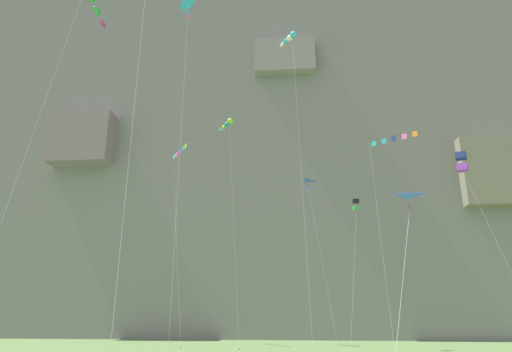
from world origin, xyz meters
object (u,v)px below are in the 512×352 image
kite_banner_high_center (393,148)px  kite_windsock_low_left (290,39)px  kite_windsock_high_left (227,125)px  kite_box_upper_mid (462,162)px  kite_delta_far_left (306,191)px  kite_box_mid_right (356,205)px  kite_banner_near_cliff (179,156)px  kite_delta_low_center (408,215)px  kite_diamond_mid_left (188,7)px

kite_banner_high_center → kite_windsock_low_left: bearing=-173.6°
kite_windsock_high_left → kite_box_upper_mid: size_ratio=1.54×
kite_windsock_low_left → kite_delta_far_left: (1.27, 5.99, -13.99)m
kite_box_mid_right → kite_box_upper_mid: (8.55, -6.83, 2.18)m
kite_banner_near_cliff → kite_delta_low_center: 38.27m
kite_delta_far_left → kite_box_upper_mid: kite_box_upper_mid is taller
kite_diamond_mid_left → kite_banner_near_cliff: bearing=105.7°
kite_diamond_mid_left → kite_delta_low_center: (13.89, -13.51, -22.46)m
kite_windsock_high_left → kite_delta_low_center: kite_windsock_high_left is taller
kite_banner_high_center → kite_windsock_high_left: size_ratio=0.72×
kite_windsock_high_left → kite_box_mid_right: size_ratio=1.80×
kite_banner_near_cliff → kite_delta_far_left: bearing=-22.9°
kite_delta_far_left → kite_banner_high_center: (7.84, -4.96, 2.57)m
kite_box_mid_right → kite_delta_low_center: (-1.76, -25.86, -6.51)m
kite_banner_near_cliff → kite_windsock_low_left: 20.05m
kite_windsock_high_left → kite_box_mid_right: bearing=-18.1°
kite_banner_near_cliff → kite_box_upper_mid: size_ratio=1.33×
kite_diamond_mid_left → kite_box_upper_mid: size_ratio=1.86×
kite_banner_near_cliff → kite_banner_high_center: (23.01, -11.36, -3.99)m
kite_windsock_low_left → kite_box_upper_mid: 19.84m
kite_box_upper_mid → kite_windsock_low_left: bearing=-175.6°
kite_banner_high_center → kite_windsock_high_left: kite_windsock_high_left is taller
kite_windsock_high_left → kite_delta_far_left: bearing=-35.8°
kite_windsock_low_left → kite_banner_high_center: size_ratio=1.57×
kite_delta_far_left → kite_box_mid_right: bearing=20.8°
kite_banner_near_cliff → kite_delta_far_left: 17.72m
kite_diamond_mid_left → kite_box_mid_right: (15.65, 12.35, -15.95)m
kite_windsock_high_left → kite_delta_low_center: 37.92m
kite_windsock_low_left → kite_delta_far_left: 15.27m
kite_windsock_low_left → kite_windsock_high_left: bearing=122.4°
kite_banner_near_cliff → kite_windsock_high_left: 7.20m
kite_box_mid_right → kite_delta_low_center: 26.73m
kite_windsock_low_left → kite_box_mid_right: bearing=50.9°
kite_delta_far_left → kite_diamond_mid_left: bearing=-135.2°
kite_banner_near_cliff → kite_delta_far_left: size_ratio=1.44×
kite_delta_far_left → kite_windsock_high_left: 15.76m
kite_banner_near_cliff → kite_box_mid_right: (20.38, -4.42, -7.67)m
kite_diamond_mid_left → kite_windsock_low_left: size_ratio=1.07×
kite_delta_far_left → kite_banner_high_center: bearing=-32.3°
kite_windsock_low_left → kite_banner_high_center: (9.11, 1.03, -11.42)m
kite_windsock_high_left → kite_box_mid_right: kite_windsock_high_left is taller
kite_diamond_mid_left → kite_windsock_low_left: kite_diamond_mid_left is taller
kite_diamond_mid_left → kite_delta_low_center: kite_diamond_mid_left is taller
kite_diamond_mid_left → kite_box_mid_right: size_ratio=2.16×
kite_delta_far_left → kite_delta_low_center: (3.44, -23.88, -7.61)m
kite_delta_far_left → kite_windsock_high_left: bearing=144.2°
kite_delta_far_left → kite_box_upper_mid: size_ratio=0.92×
kite_delta_far_left → kite_banner_high_center: 9.63m
kite_banner_near_cliff → kite_box_upper_mid: kite_banner_near_cliff is taller
kite_box_upper_mid → kite_windsock_high_left: bearing=153.4°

